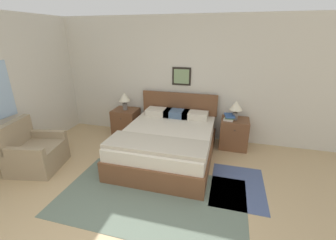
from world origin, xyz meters
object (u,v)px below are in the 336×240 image
bed (167,142)px  nightstand_near_window (126,122)px  armchair (34,153)px  table_lamp_by_door (236,107)px  table_lamp_near_window (124,98)px  nightstand_by_door (234,133)px

bed → nightstand_near_window: (-1.21, 0.77, -0.00)m
armchair → table_lamp_by_door: table_lamp_by_door is taller
table_lamp_near_window → armchair: bearing=-118.3°
armchair → nightstand_near_window: size_ratio=1.49×
nightstand_by_door → table_lamp_by_door: table_lamp_by_door is taller
table_lamp_by_door → bed: bearing=-147.4°
table_lamp_by_door → nightstand_by_door: bearing=30.4°
nightstand_near_window → table_lamp_by_door: bearing=-0.2°
bed → nightstand_by_door: bearing=32.6°
bed → table_lamp_near_window: 1.54m
nightstand_near_window → nightstand_by_door: 2.42m
table_lamp_by_door → table_lamp_near_window: bearing=180.0°
nightstand_by_door → table_lamp_by_door: bearing=-149.6°
table_lamp_near_window → table_lamp_by_door: same height
armchair → nightstand_near_window: (0.92, 1.73, 0.02)m
table_lamp_near_window → nightstand_near_window: bearing=112.4°
bed → nightstand_near_window: size_ratio=3.36×
bed → nightstand_near_window: bed is taller
armchair → table_lamp_by_door: size_ratio=2.33×
armchair → table_lamp_by_door: 3.80m
nightstand_near_window → table_lamp_by_door: size_ratio=1.56×
bed → table_lamp_by_door: bed is taller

